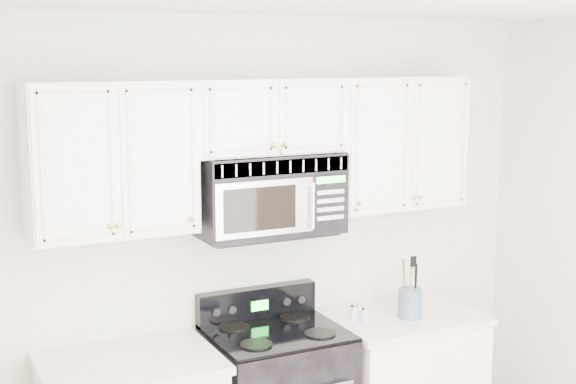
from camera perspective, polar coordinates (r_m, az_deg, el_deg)
room at (r=3.06m, az=11.07°, el=-11.42°), size 3.51×3.51×2.61m
upper_cabinets at (r=4.24m, az=-1.71°, el=3.53°), size 2.44×0.37×0.75m
microwave at (r=4.25m, az=-1.42°, el=-0.14°), size 0.77×0.43×0.43m
utensil_crock at (r=4.63m, az=8.66°, el=-7.72°), size 0.13×0.13×0.35m
shaker_salt at (r=4.53m, az=5.48°, el=-8.67°), size 0.04×0.04×0.09m
shaker_pepper at (r=4.55m, az=4.71°, el=-8.52°), size 0.04×0.04×0.10m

